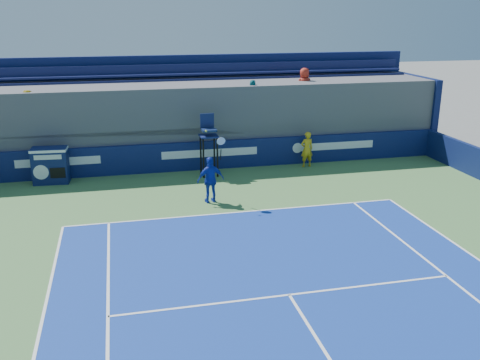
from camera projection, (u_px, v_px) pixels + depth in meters
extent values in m
imported|color=gold|center=(307.00, 149.00, 22.48)|extent=(0.58, 0.41, 1.51)
cube|color=white|center=(237.00, 212.00, 17.53)|extent=(10.97, 0.07, 0.00)
cube|color=white|center=(289.00, 295.00, 12.43)|extent=(8.23, 0.07, 0.00)
cube|color=#0D1749|center=(210.00, 155.00, 22.20)|extent=(20.40, 0.20, 1.20)
cube|color=white|center=(58.00, 162.00, 20.77)|extent=(3.20, 0.01, 0.32)
cube|color=white|center=(210.00, 153.00, 22.06)|extent=(4.00, 0.01, 0.32)
cube|color=white|center=(335.00, 146.00, 23.24)|extent=(3.60, 0.01, 0.32)
cylinder|color=white|center=(297.00, 148.00, 22.88)|extent=(0.44, 0.01, 0.44)
cube|color=#0E1A49|center=(51.00, 166.00, 20.36)|extent=(1.35, 0.79, 1.40)
cube|color=white|center=(49.00, 150.00, 20.17)|extent=(1.37, 0.81, 0.10)
cylinder|color=silver|center=(41.00, 172.00, 20.02)|extent=(0.56, 0.06, 0.56)
cube|color=black|center=(58.00, 173.00, 20.12)|extent=(0.55, 0.06, 0.40)
cube|color=silver|center=(48.00, 157.00, 19.89)|extent=(1.00, 0.08, 0.18)
cylinder|color=black|center=(204.00, 159.00, 20.93)|extent=(0.07, 0.07, 1.60)
cylinder|color=black|center=(217.00, 158.00, 21.07)|extent=(0.07, 0.07, 1.60)
cylinder|color=black|center=(201.00, 155.00, 21.45)|extent=(0.07, 0.07, 1.60)
cylinder|color=black|center=(214.00, 154.00, 21.59)|extent=(0.07, 0.07, 1.60)
cube|color=#0F194D|center=(209.00, 136.00, 21.01)|extent=(0.72, 0.72, 0.06)
cube|color=#132147|center=(209.00, 130.00, 20.84)|extent=(0.57, 0.47, 0.08)
cube|color=#121C46|center=(207.00, 121.00, 21.08)|extent=(0.55, 0.08, 0.60)
imported|color=#142DA5|center=(211.00, 180.00, 18.25)|extent=(0.98, 0.51, 1.61)
cylinder|color=black|center=(221.00, 155.00, 18.02)|extent=(0.04, 0.16, 0.39)
torus|color=silver|center=(221.00, 141.00, 17.81)|extent=(0.30, 0.12, 0.29)
cylinder|color=silver|center=(221.00, 141.00, 17.81)|extent=(0.25, 0.09, 0.24)
sphere|color=yellow|center=(206.00, 131.00, 17.59)|extent=(0.07, 0.07, 0.07)
cube|color=#505055|center=(202.00, 121.00, 23.63)|extent=(20.40, 3.60, 3.38)
cube|color=#505055|center=(207.00, 132.00, 22.44)|extent=(20.40, 0.90, 0.55)
cube|color=#131947|center=(207.00, 121.00, 22.21)|extent=(20.00, 0.45, 0.08)
cube|color=#131947|center=(206.00, 115.00, 22.38)|extent=(20.00, 0.06, 0.45)
cube|color=#505055|center=(203.00, 115.00, 23.11)|extent=(20.40, 0.90, 0.55)
cube|color=#131947|center=(204.00, 104.00, 22.87)|extent=(20.00, 0.45, 0.08)
cube|color=#131947|center=(202.00, 99.00, 23.05)|extent=(20.00, 0.06, 0.45)
cube|color=#505055|center=(200.00, 99.00, 23.78)|extent=(20.40, 0.90, 0.55)
cube|color=#131947|center=(200.00, 89.00, 23.54)|extent=(20.00, 0.45, 0.08)
cube|color=#131947|center=(199.00, 83.00, 23.72)|extent=(20.00, 0.06, 0.45)
cube|color=#505055|center=(197.00, 84.00, 24.45)|extent=(20.40, 0.90, 0.55)
cube|color=#131947|center=(197.00, 74.00, 24.21)|extent=(20.00, 0.45, 0.08)
cube|color=#131947|center=(196.00, 69.00, 24.39)|extent=(20.00, 0.06, 0.45)
cube|color=#0C1647|center=(195.00, 102.00, 25.29)|extent=(20.80, 0.30, 4.40)
cube|color=#0C1647|center=(413.00, 111.00, 25.85)|extent=(0.30, 3.90, 3.40)
imported|color=gold|center=(28.00, 112.00, 20.56)|extent=(0.84, 0.67, 1.68)
imported|color=silver|center=(167.00, 108.00, 21.71)|extent=(1.14, 0.81, 1.61)
imported|color=#187C84|center=(253.00, 102.00, 22.45)|extent=(1.15, 0.74, 1.82)
imported|color=#AA2718|center=(304.00, 86.00, 23.71)|extent=(0.83, 0.58, 1.62)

